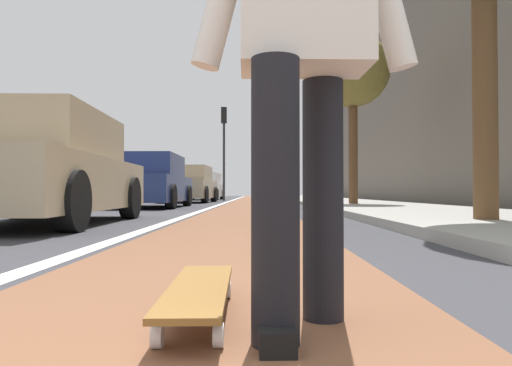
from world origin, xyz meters
TOP-DOWN VIEW (x-y plane):
  - ground_plane at (10.00, 0.00)m, footprint 80.00×80.00m
  - bike_lane_paint at (24.00, 0.00)m, footprint 56.00×1.81m
  - lane_stripe_white at (20.00, 1.05)m, footprint 52.00×0.16m
  - sidewalk_curb at (18.00, -3.33)m, footprint 52.00×3.20m
  - building_facade at (22.00, -6.17)m, footprint 40.00×1.20m
  - skateboard at (1.07, -0.02)m, footprint 0.84×0.22m
  - skater_person at (0.92, -0.37)m, footprint 0.47×0.72m
  - parked_car_near at (5.66, 2.71)m, footprint 4.22×2.11m
  - parked_car_mid at (12.45, 2.78)m, footprint 4.17×1.90m
  - parked_car_far at (18.50, 2.59)m, footprint 4.11×2.10m
  - parked_car_end at (25.13, 2.77)m, footprint 4.44×2.15m
  - traffic_light at (22.76, 1.45)m, footprint 0.33×0.28m
  - street_tree_mid at (12.51, -2.93)m, footprint 2.08×2.08m

SIDE VIEW (x-z plane):
  - ground_plane at x=10.00m, z-range 0.00..0.00m
  - bike_lane_paint at x=24.00m, z-range 0.00..0.00m
  - lane_stripe_white at x=20.00m, z-range 0.00..0.01m
  - sidewalk_curb at x=18.00m, z-range 0.00..0.11m
  - skateboard at x=1.07m, z-range 0.04..0.15m
  - parked_car_end at x=25.13m, z-range -0.03..1.44m
  - parked_car_mid at x=12.45m, z-range -0.03..1.44m
  - parked_car_far at x=18.50m, z-range -0.03..1.46m
  - parked_car_near at x=5.66m, z-range -0.02..1.47m
  - skater_person at x=0.92m, z-range 0.12..1.76m
  - traffic_light at x=22.76m, z-range 0.87..5.58m
  - street_tree_mid at x=12.51m, z-range 1.37..6.29m
  - building_facade at x=22.00m, z-range 0.00..9.39m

